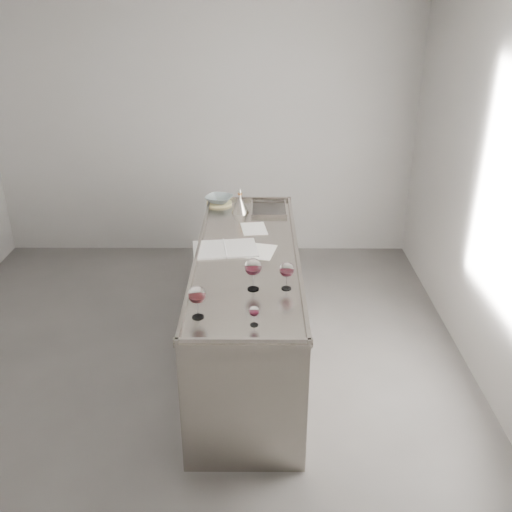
{
  "coord_description": "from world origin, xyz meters",
  "views": [
    {
      "loc": [
        0.58,
        -3.53,
        2.69
      ],
      "look_at": [
        0.57,
        0.08,
        1.02
      ],
      "focal_mm": 40.0,
      "sensor_mm": 36.0,
      "label": 1
    }
  ],
  "objects_px": {
    "wine_glass_middle": "(253,268)",
    "wine_glass_small": "(254,312)",
    "wine_funnel": "(240,205)",
    "counter": "(248,308)",
    "wine_glass_left": "(197,296)",
    "wine_glass_right": "(287,270)",
    "notebook": "(225,249)",
    "ceramic_bowl": "(219,199)"
  },
  "relations": [
    {
      "from": "wine_glass_middle",
      "to": "wine_glass_right",
      "type": "xyz_separation_m",
      "value": [
        0.22,
        0.01,
        -0.02
      ]
    },
    {
      "from": "notebook",
      "to": "counter",
      "type": "bearing_deg",
      "value": -29.12
    },
    {
      "from": "wine_glass_right",
      "to": "wine_funnel",
      "type": "xyz_separation_m",
      "value": [
        -0.34,
        1.41,
        -0.06
      ]
    },
    {
      "from": "wine_glass_right",
      "to": "notebook",
      "type": "height_order",
      "value": "wine_glass_right"
    },
    {
      "from": "ceramic_bowl",
      "to": "wine_funnel",
      "type": "height_order",
      "value": "wine_funnel"
    },
    {
      "from": "wine_glass_middle",
      "to": "notebook",
      "type": "distance_m",
      "value": 0.68
    },
    {
      "from": "wine_glass_left",
      "to": "wine_glass_small",
      "type": "bearing_deg",
      "value": -14.39
    },
    {
      "from": "wine_glass_small",
      "to": "wine_glass_left",
      "type": "bearing_deg",
      "value": 165.61
    },
    {
      "from": "counter",
      "to": "wine_glass_left",
      "type": "bearing_deg",
      "value": -106.73
    },
    {
      "from": "wine_glass_left",
      "to": "wine_glass_right",
      "type": "relative_size",
      "value": 1.09
    },
    {
      "from": "wine_glass_middle",
      "to": "notebook",
      "type": "height_order",
      "value": "wine_glass_middle"
    },
    {
      "from": "counter",
      "to": "notebook",
      "type": "distance_m",
      "value": 0.51
    },
    {
      "from": "wine_glass_left",
      "to": "notebook",
      "type": "relative_size",
      "value": 0.4
    },
    {
      "from": "wine_glass_right",
      "to": "ceramic_bowl",
      "type": "xyz_separation_m",
      "value": [
        -0.54,
        1.63,
        -0.08
      ]
    },
    {
      "from": "notebook",
      "to": "wine_funnel",
      "type": "distance_m",
      "value": 0.8
    },
    {
      "from": "wine_glass_left",
      "to": "wine_glass_middle",
      "type": "bearing_deg",
      "value": 47.49
    },
    {
      "from": "counter",
      "to": "wine_funnel",
      "type": "relative_size",
      "value": 10.64
    },
    {
      "from": "wine_glass_middle",
      "to": "wine_glass_right",
      "type": "height_order",
      "value": "wine_glass_middle"
    },
    {
      "from": "wine_glass_middle",
      "to": "wine_funnel",
      "type": "distance_m",
      "value": 1.43
    },
    {
      "from": "notebook",
      "to": "ceramic_bowl",
      "type": "height_order",
      "value": "ceramic_bowl"
    },
    {
      "from": "ceramic_bowl",
      "to": "wine_funnel",
      "type": "bearing_deg",
      "value": -48.25
    },
    {
      "from": "wine_glass_small",
      "to": "notebook",
      "type": "distance_m",
      "value": 1.09
    },
    {
      "from": "wine_funnel",
      "to": "ceramic_bowl",
      "type": "bearing_deg",
      "value": 131.75
    },
    {
      "from": "wine_glass_middle",
      "to": "wine_glass_small",
      "type": "xyz_separation_m",
      "value": [
        0.01,
        -0.44,
        -0.07
      ]
    },
    {
      "from": "wine_glass_left",
      "to": "wine_glass_small",
      "type": "height_order",
      "value": "wine_glass_left"
    },
    {
      "from": "notebook",
      "to": "wine_funnel",
      "type": "xyz_separation_m",
      "value": [
        0.09,
        0.79,
        0.06
      ]
    },
    {
      "from": "wine_glass_middle",
      "to": "notebook",
      "type": "relative_size",
      "value": 0.42
    },
    {
      "from": "counter",
      "to": "wine_funnel",
      "type": "xyz_separation_m",
      "value": [
        -0.08,
        0.86,
        0.54
      ]
    },
    {
      "from": "ceramic_bowl",
      "to": "wine_glass_middle",
      "type": "bearing_deg",
      "value": -78.78
    },
    {
      "from": "wine_glass_right",
      "to": "wine_glass_small",
      "type": "distance_m",
      "value": 0.5
    },
    {
      "from": "wine_glass_right",
      "to": "ceramic_bowl",
      "type": "relative_size",
      "value": 0.8
    },
    {
      "from": "counter",
      "to": "wine_glass_small",
      "type": "relative_size",
      "value": 19.51
    },
    {
      "from": "wine_glass_middle",
      "to": "wine_glass_right",
      "type": "bearing_deg",
      "value": 2.02
    },
    {
      "from": "counter",
      "to": "notebook",
      "type": "xyz_separation_m",
      "value": [
        -0.17,
        0.07,
        0.47
      ]
    },
    {
      "from": "notebook",
      "to": "wine_funnel",
      "type": "height_order",
      "value": "wine_funnel"
    },
    {
      "from": "wine_glass_left",
      "to": "wine_glass_right",
      "type": "bearing_deg",
      "value": 33.81
    },
    {
      "from": "wine_glass_right",
      "to": "ceramic_bowl",
      "type": "height_order",
      "value": "wine_glass_right"
    },
    {
      "from": "counter",
      "to": "notebook",
      "type": "relative_size",
      "value": 4.69
    },
    {
      "from": "ceramic_bowl",
      "to": "wine_glass_left",
      "type": "bearing_deg",
      "value": -90.0
    },
    {
      "from": "wine_glass_small",
      "to": "ceramic_bowl",
      "type": "distance_m",
      "value": 2.11
    },
    {
      "from": "wine_glass_middle",
      "to": "wine_glass_left",
      "type": "bearing_deg",
      "value": -132.51
    },
    {
      "from": "wine_glass_middle",
      "to": "wine_glass_small",
      "type": "distance_m",
      "value": 0.45
    }
  ]
}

